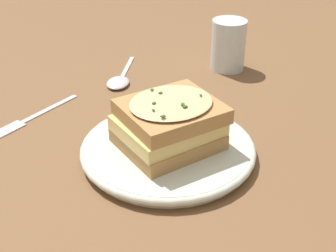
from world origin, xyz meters
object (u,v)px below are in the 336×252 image
dinner_plate (168,149)px  fork (22,122)px  sandwich (169,123)px  water_glass (228,45)px  spoon (119,81)px

dinner_plate → fork: dinner_plate is taller
fork → dinner_plate: bearing=-165.0°
sandwich → dinner_plate: bearing=-80.7°
water_glass → spoon: 0.22m
sandwich → spoon: sandwich is taller
dinner_plate → water_glass: (-0.23, 0.23, 0.04)m
fork → spoon: 0.20m
dinner_plate → sandwich: (-0.00, 0.00, 0.04)m
dinner_plate → water_glass: 0.32m
sandwich → fork: bearing=-135.6°
fork → water_glass: bearing=-111.8°
sandwich → fork: sandwich is taller
sandwich → spoon: (-0.25, 0.01, -0.05)m
sandwich → water_glass: size_ratio=1.50×
dinner_plate → water_glass: size_ratio=2.53×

